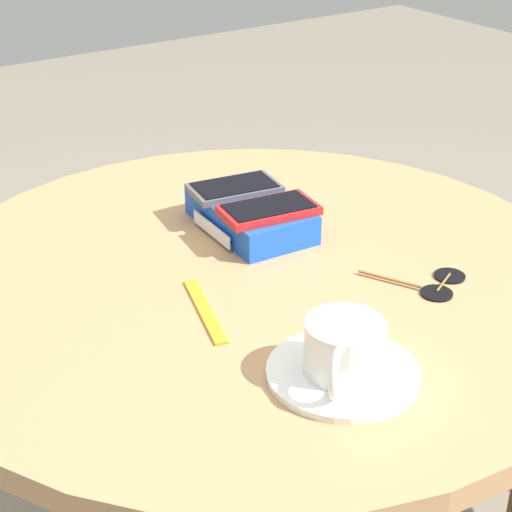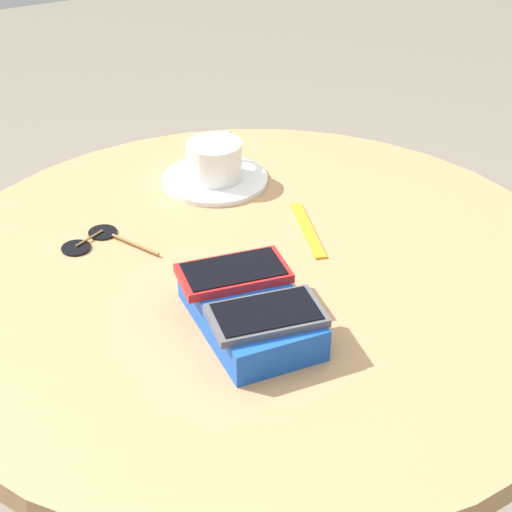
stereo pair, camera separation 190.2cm
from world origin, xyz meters
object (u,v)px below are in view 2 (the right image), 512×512
(phone_red, at_px, (233,273))
(sunglasses, at_px, (95,241))
(coffee_cup, at_px, (215,159))
(lanyard_strap, at_px, (308,230))
(saucer, at_px, (215,180))
(round_table, at_px, (256,359))
(phone_box, at_px, (250,312))
(phone_gray, at_px, (266,315))

(phone_red, bearing_deg, sunglasses, 25.49)
(coffee_cup, bearing_deg, lanyard_strap, -165.11)
(phone_red, xyz_separation_m, coffee_cup, (0.31, -0.12, -0.01))
(saucer, height_order, lanyard_strap, saucer)
(round_table, height_order, coffee_cup, coffee_cup)
(phone_box, height_order, lanyard_strap, phone_box)
(phone_box, height_order, phone_gray, phone_gray)
(coffee_cup, relative_size, sunglasses, 0.88)
(sunglasses, bearing_deg, phone_gray, -161.94)
(round_table, height_order, phone_gray, phone_gray)
(coffee_cup, relative_size, lanyard_strap, 0.68)
(phone_gray, distance_m, lanyard_strap, 0.27)
(round_table, bearing_deg, saucer, -12.68)
(round_table, height_order, phone_red, phone_red)
(phone_gray, relative_size, sunglasses, 1.20)
(phone_gray, relative_size, saucer, 0.84)
(phone_gray, distance_m, phone_red, 0.09)
(phone_box, relative_size, phone_gray, 1.42)
(round_table, distance_m, sunglasses, 0.28)
(phone_box, xyz_separation_m, saucer, (0.35, -0.12, -0.02))
(phone_box, height_order, coffee_cup, coffee_cup)
(phone_red, xyz_separation_m, saucer, (0.30, -0.12, -0.04))
(lanyard_strap, relative_size, sunglasses, 1.31)
(phone_gray, height_order, lanyard_strap, phone_gray)
(lanyard_strap, xyz_separation_m, sunglasses, (0.11, 0.27, 0.00))
(saucer, bearing_deg, sunglasses, 110.81)
(coffee_cup, xyz_separation_m, lanyard_strap, (-0.19, -0.05, -0.04))
(phone_box, bearing_deg, sunglasses, 21.10)
(phone_box, distance_m, lanyard_strap, 0.23)
(phone_box, bearing_deg, round_table, -30.38)
(round_table, xyz_separation_m, sunglasses, (0.16, 0.17, 0.15))
(round_table, bearing_deg, phone_red, 134.08)
(lanyard_strap, bearing_deg, phone_red, 123.28)
(lanyard_strap, height_order, sunglasses, sunglasses)
(phone_box, xyz_separation_m, sunglasses, (0.27, 0.10, -0.02))
(saucer, relative_size, coffee_cup, 1.62)
(phone_gray, distance_m, saucer, 0.42)
(phone_box, bearing_deg, phone_red, -1.95)
(round_table, distance_m, phone_red, 0.22)
(phone_gray, bearing_deg, coffee_cup, -17.02)
(saucer, bearing_deg, lanyard_strap, -164.41)
(phone_box, xyz_separation_m, phone_red, (0.05, -0.00, 0.03))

